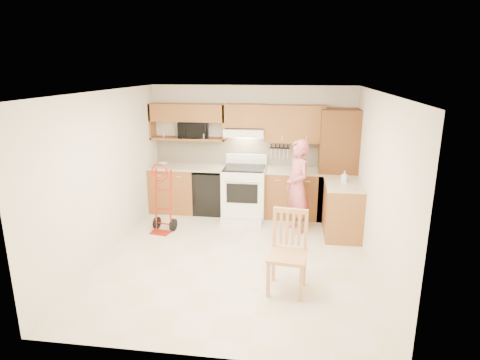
% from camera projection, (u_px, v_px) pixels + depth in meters
% --- Properties ---
extents(floor, '(4.00, 4.50, 0.02)m').
position_uv_depth(floor, '(236.00, 258.00, 6.24)').
color(floor, beige).
rests_on(floor, ground).
extents(ceiling, '(4.00, 4.50, 0.02)m').
position_uv_depth(ceiling, '(235.00, 91.00, 5.57)').
color(ceiling, white).
rests_on(ceiling, ground).
extents(wall_back, '(4.00, 0.02, 2.50)m').
position_uv_depth(wall_back, '(252.00, 149.00, 8.06)').
color(wall_back, beige).
rests_on(wall_back, ground).
extents(wall_front, '(4.00, 0.02, 2.50)m').
position_uv_depth(wall_front, '(199.00, 243.00, 3.75)').
color(wall_front, beige).
rests_on(wall_front, ground).
extents(wall_left, '(0.02, 4.50, 2.50)m').
position_uv_depth(wall_left, '(105.00, 174.00, 6.17)').
color(wall_left, beige).
rests_on(wall_left, ground).
extents(wall_right, '(0.02, 4.50, 2.50)m').
position_uv_depth(wall_right, '(378.00, 184.00, 5.64)').
color(wall_right, beige).
rests_on(wall_right, ground).
extents(backsplash, '(3.92, 0.03, 0.55)m').
position_uv_depth(backsplash, '(252.00, 152.00, 8.05)').
color(backsplash, beige).
rests_on(backsplash, wall_back).
extents(lower_cab_left, '(0.90, 0.60, 0.90)m').
position_uv_depth(lower_cab_left, '(174.00, 189.00, 8.19)').
color(lower_cab_left, brown).
rests_on(lower_cab_left, ground).
extents(dishwasher, '(0.60, 0.60, 0.85)m').
position_uv_depth(dishwasher, '(210.00, 192.00, 8.09)').
color(dishwasher, black).
rests_on(dishwasher, ground).
extents(lower_cab_right, '(1.14, 0.60, 0.90)m').
position_uv_depth(lower_cab_right, '(292.00, 194.00, 7.87)').
color(lower_cab_right, brown).
rests_on(lower_cab_right, ground).
extents(countertop_left, '(1.50, 0.63, 0.04)m').
position_uv_depth(countertop_left, '(188.00, 167.00, 8.02)').
color(countertop_left, '#C0AE8B').
rests_on(countertop_left, lower_cab_left).
extents(countertop_right, '(1.14, 0.63, 0.04)m').
position_uv_depth(countertop_right, '(293.00, 171.00, 7.75)').
color(countertop_right, '#C0AE8B').
rests_on(countertop_right, lower_cab_right).
extents(cab_return_right, '(0.60, 1.00, 0.90)m').
position_uv_depth(cab_return_right, '(342.00, 210.00, 6.99)').
color(cab_return_right, brown).
rests_on(cab_return_right, ground).
extents(countertop_return, '(0.63, 1.00, 0.04)m').
position_uv_depth(countertop_return, '(344.00, 184.00, 6.87)').
color(countertop_return, '#C0AE8B').
rests_on(countertop_return, cab_return_right).
extents(pantry_tall, '(0.70, 0.60, 2.10)m').
position_uv_depth(pantry_tall, '(337.00, 165.00, 7.60)').
color(pantry_tall, brown).
rests_on(pantry_tall, ground).
extents(upper_cab_left, '(1.50, 0.33, 0.34)m').
position_uv_depth(upper_cab_left, '(188.00, 113.00, 7.86)').
color(upper_cab_left, brown).
rests_on(upper_cab_left, wall_back).
extents(upper_shelf_mw, '(1.50, 0.33, 0.04)m').
position_uv_depth(upper_shelf_mw, '(188.00, 138.00, 8.00)').
color(upper_shelf_mw, brown).
rests_on(upper_shelf_mw, wall_back).
extents(upper_cab_center, '(0.76, 0.33, 0.44)m').
position_uv_depth(upper_cab_center, '(245.00, 116.00, 7.73)').
color(upper_cab_center, brown).
rests_on(upper_cab_center, wall_back).
extents(upper_cab_right, '(1.14, 0.33, 0.70)m').
position_uv_depth(upper_cab_right, '(295.00, 124.00, 7.64)').
color(upper_cab_right, brown).
rests_on(upper_cab_right, wall_back).
extents(range_hood, '(0.76, 0.46, 0.14)m').
position_uv_depth(range_hood, '(245.00, 132.00, 7.75)').
color(range_hood, white).
rests_on(range_hood, wall_back).
extents(knife_strip, '(0.40, 0.05, 0.29)m').
position_uv_depth(knife_strip, '(280.00, 151.00, 7.94)').
color(knife_strip, black).
rests_on(knife_strip, backsplash).
extents(microwave, '(0.63, 0.47, 0.32)m').
position_uv_depth(microwave, '(194.00, 130.00, 7.94)').
color(microwave, black).
rests_on(microwave, upper_shelf_mw).
extents(range, '(0.81, 1.06, 1.19)m').
position_uv_depth(range, '(244.00, 189.00, 7.72)').
color(range, white).
rests_on(range, ground).
extents(person, '(0.61, 0.71, 1.65)m').
position_uv_depth(person, '(297.00, 186.00, 7.04)').
color(person, '#CA5C66').
rests_on(person, ground).
extents(hand_truck, '(0.51, 0.48, 1.12)m').
position_uv_depth(hand_truck, '(161.00, 202.00, 7.07)').
color(hand_truck, '#A01B0E').
rests_on(hand_truck, ground).
extents(dining_chair, '(0.53, 0.57, 1.07)m').
position_uv_depth(dining_chair, '(287.00, 253.00, 5.17)').
color(dining_chair, tan).
rests_on(dining_chair, ground).
extents(soap_bottle, '(0.12, 0.12, 0.20)m').
position_uv_depth(soap_bottle, '(344.00, 176.00, 6.87)').
color(soap_bottle, white).
rests_on(soap_bottle, countertop_return).
extents(bowl, '(0.26, 0.26, 0.05)m').
position_uv_depth(bowl, '(163.00, 164.00, 8.07)').
color(bowl, white).
rests_on(bowl, countertop_left).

